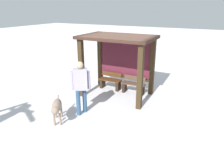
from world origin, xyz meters
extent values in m
plane|color=silver|center=(0.00, 0.00, 0.00)|extent=(60.00, 60.00, 0.00)
cube|color=#382917|center=(-1.21, -0.73, 1.16)|extent=(0.18, 0.18, 2.32)
cube|color=#382917|center=(1.21, -0.73, 1.16)|extent=(0.18, 0.18, 2.32)
cube|color=#382917|center=(-1.21, 0.73, 1.16)|extent=(0.18, 0.18, 2.32)
cube|color=#382917|center=(1.21, 0.73, 1.16)|extent=(0.18, 0.18, 2.32)
cube|color=#332018|center=(0.00, 0.00, 2.38)|extent=(2.80, 1.84, 0.11)
cube|color=#581D2A|center=(0.00, 0.73, 1.37)|extent=(2.25, 0.08, 1.52)
cube|color=#382917|center=(0.00, 0.71, 0.55)|extent=(2.25, 0.06, 0.08)
cube|color=#4F2D16|center=(-0.54, 0.43, 0.43)|extent=(0.99, 0.39, 0.05)
cube|color=#4F2D16|center=(-0.54, 0.61, 0.63)|extent=(0.94, 0.04, 0.20)
cube|color=#2F2318|center=(-0.15, 0.43, 0.20)|extent=(0.12, 0.33, 0.40)
cube|color=#2F2318|center=(-0.94, 0.43, 0.20)|extent=(0.12, 0.33, 0.40)
cube|color=brown|center=(0.54, 0.43, 0.43)|extent=(0.99, 0.35, 0.04)
cube|color=brown|center=(0.54, 0.59, 0.63)|extent=(0.94, 0.04, 0.20)
cube|color=black|center=(0.94, 0.43, 0.20)|extent=(0.12, 0.30, 0.41)
cube|color=black|center=(0.15, 0.43, 0.20)|extent=(0.12, 0.30, 0.41)
cube|color=#ADA3BF|center=(-0.40, -1.94, 1.24)|extent=(0.52, 0.46, 0.70)
sphere|color=#D1A989|center=(-0.40, -1.94, 1.71)|extent=(0.24, 0.24, 0.24)
cylinder|color=#2D4D6E|center=(-0.43, -2.08, 0.44)|extent=(0.19, 0.19, 0.89)
cylinder|color=#2D4D6E|center=(-0.37, -1.80, 0.44)|extent=(0.19, 0.19, 0.89)
cylinder|color=#ADA3BF|center=(-0.64, -2.08, 1.20)|extent=(0.12, 0.12, 0.63)
cylinder|color=#ADA3BF|center=(-0.17, -1.79, 1.20)|extent=(0.12, 0.12, 0.63)
ellipsoid|color=gray|center=(-0.79, -2.70, 0.56)|extent=(0.66, 0.76, 0.32)
sphere|color=gray|center=(-0.53, -3.07, 0.62)|extent=(0.24, 0.24, 0.24)
cylinder|color=gray|center=(-1.04, -2.36, 0.60)|extent=(0.13, 0.15, 0.20)
cylinder|color=gray|center=(-0.72, -2.94, 0.20)|extent=(0.07, 0.07, 0.40)
cylinder|color=gray|center=(-0.58, -2.84, 0.20)|extent=(0.07, 0.07, 0.40)
cylinder|color=gray|center=(-1.00, -2.56, 0.20)|extent=(0.07, 0.07, 0.40)
cylinder|color=gray|center=(-0.85, -2.46, 0.20)|extent=(0.07, 0.07, 0.40)
camera|label=1|loc=(3.29, -6.95, 3.45)|focal=32.31mm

